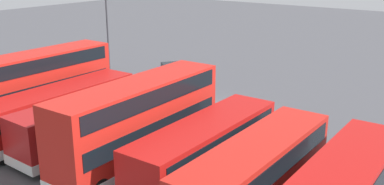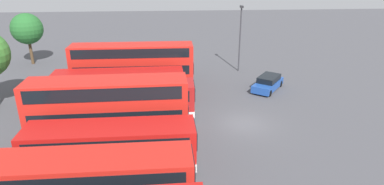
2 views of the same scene
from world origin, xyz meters
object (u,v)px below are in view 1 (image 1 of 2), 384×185
at_px(bus_double_decker_fourth, 139,120).
at_px(bus_single_deck_fifth, 101,117).
at_px(bus_single_deck_third, 205,148).
at_px(bus_single_deck_sixth, 55,110).
at_px(car_hatchback_silver, 173,73).
at_px(bus_double_decker_seventh, 32,85).
at_px(lamp_post_tall, 107,27).
at_px(bus_single_deck_second, 257,170).

relative_size(bus_double_decker_fourth, bus_single_deck_fifth, 0.98).
bearing_deg(bus_single_deck_third, bus_single_deck_fifth, 0.20).
xyz_separation_m(bus_single_deck_sixth, car_hatchback_silver, (2.18, -14.44, -0.92)).
height_order(bus_single_deck_sixth, bus_double_decker_seventh, bus_double_decker_seventh).
xyz_separation_m(bus_single_deck_third, bus_single_deck_fifth, (7.53, 0.03, 0.00)).
height_order(bus_double_decker_fourth, bus_single_deck_sixth, bus_double_decker_fourth).
bearing_deg(bus_double_decker_seventh, bus_double_decker_fourth, 176.13).
distance_m(bus_double_decker_fourth, lamp_post_tall, 20.19).
distance_m(bus_single_deck_second, bus_double_decker_fourth, 7.10).
distance_m(bus_single_deck_second, bus_double_decker_seventh, 17.66).
height_order(bus_single_deck_third, bus_double_decker_fourth, bus_double_decker_fourth).
relative_size(bus_single_deck_fifth, car_hatchback_silver, 2.46).
relative_size(bus_single_deck_second, bus_single_deck_sixth, 0.91).
bearing_deg(lamp_post_tall, bus_single_deck_third, 148.57).
height_order(bus_double_decker_seventh, car_hatchback_silver, bus_double_decker_seventh).
xyz_separation_m(bus_single_deck_second, bus_double_decker_seventh, (17.63, -0.63, 0.83)).
bearing_deg(bus_single_deck_fifth, car_hatchback_silver, -68.25).
distance_m(bus_double_decker_seventh, lamp_post_tall, 13.06).
distance_m(bus_single_deck_fifth, lamp_post_tall, 17.08).
xyz_separation_m(bus_single_deck_fifth, car_hatchback_silver, (5.41, -13.55, -0.92)).
xyz_separation_m(bus_single_deck_second, lamp_post_tall, (22.70, -12.49, 2.85)).
height_order(bus_single_deck_second, car_hatchback_silver, bus_single_deck_second).
height_order(bus_single_deck_third, bus_double_decker_seventh, bus_double_decker_seventh).
distance_m(bus_double_decker_fourth, bus_single_deck_fifth, 3.90).
relative_size(bus_single_deck_sixth, bus_double_decker_seventh, 0.97).
distance_m(bus_single_deck_third, bus_single_deck_sixth, 10.80).
height_order(bus_single_deck_fifth, car_hatchback_silver, bus_single_deck_fifth).
distance_m(bus_single_deck_sixth, lamp_post_tall, 15.72).
bearing_deg(bus_double_decker_fourth, bus_double_decker_seventh, -3.87).
xyz_separation_m(bus_single_deck_fifth, lamp_post_tall, (11.91, -11.91, 2.84)).
xyz_separation_m(bus_single_deck_second, bus_single_deck_third, (3.26, -0.61, -0.00)).
xyz_separation_m(bus_single_deck_third, car_hatchback_silver, (12.94, -13.52, -0.92)).
height_order(bus_single_deck_second, bus_single_deck_third, same).
height_order(bus_double_decker_fourth, bus_double_decker_seventh, same).
relative_size(bus_single_deck_third, bus_double_decker_fourth, 0.92).
bearing_deg(bus_single_deck_second, bus_single_deck_fifth, -3.10).
distance_m(bus_single_deck_third, car_hatchback_silver, 18.74).
xyz_separation_m(bus_single_deck_third, lamp_post_tall, (19.44, -11.88, 2.85)).
bearing_deg(car_hatchback_silver, bus_single_deck_third, 133.74).
height_order(bus_single_deck_sixth, lamp_post_tall, lamp_post_tall).
xyz_separation_m(bus_single_deck_second, bus_single_deck_fifth, (10.79, -0.58, 0.00)).
bearing_deg(bus_single_deck_third, lamp_post_tall, -31.43).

